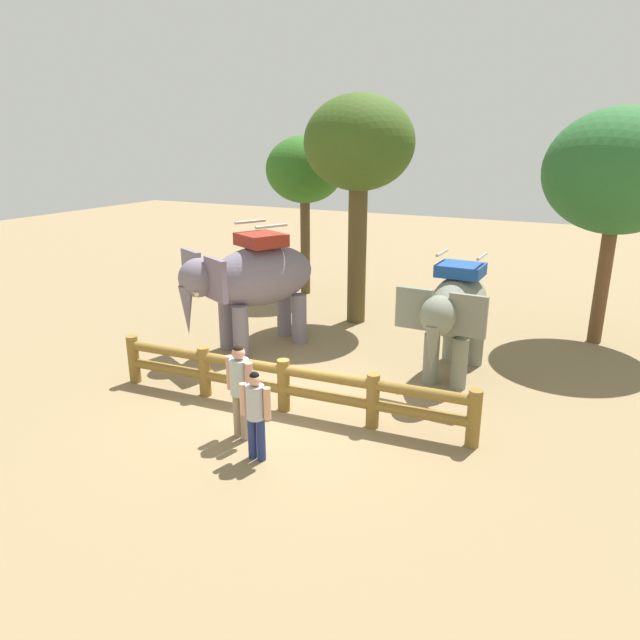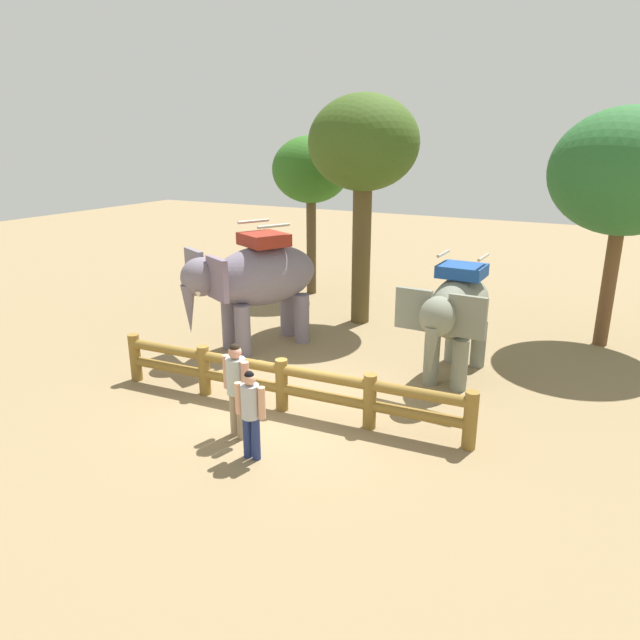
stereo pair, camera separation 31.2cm
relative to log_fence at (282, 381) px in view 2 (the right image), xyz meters
The scene contains 9 objects.
ground_plane 0.61m from the log_fence, 90.00° to the right, with size 60.00×60.00×0.00m, color olive.
log_fence is the anchor object (origin of this frame).
elephant_near_left 3.87m from the log_fence, 130.86° to the left, with size 2.88×3.69×3.14m.
elephant_center 4.10m from the log_fence, 51.28° to the left, with size 1.83×3.19×2.75m.
tourist_woman_in_black 1.84m from the log_fence, 74.32° to the right, with size 0.55×0.32×1.56m.
tourist_man_in_blue 1.33m from the log_fence, 96.22° to the right, with size 0.61×0.41×1.75m.
tree_far_left 9.55m from the log_fence, 53.20° to the left, with size 3.53×3.53×5.82m.
tree_back_center 7.34m from the log_fence, 99.52° to the left, with size 2.96×2.96×6.22m.
tree_far_right 9.59m from the log_fence, 115.04° to the left, with size 2.51×2.51×5.18m.
Camera 2 is at (5.43, -8.65, 5.07)m, focal length 32.29 mm.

